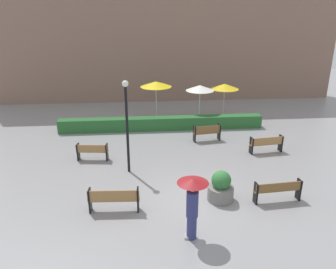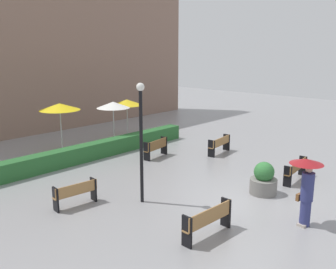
{
  "view_description": "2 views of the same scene",
  "coord_description": "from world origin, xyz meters",
  "px_view_note": "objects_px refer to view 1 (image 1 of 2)",
  "views": [
    {
      "loc": [
        -2.05,
        -11.26,
        6.93
      ],
      "look_at": [
        -0.72,
        3.66,
        1.4
      ],
      "focal_mm": 35.7,
      "sensor_mm": 36.0,
      "label": 1
    },
    {
      "loc": [
        -11.15,
        -6.33,
        5.32
      ],
      "look_at": [
        0.99,
        4.75,
        1.54
      ],
      "focal_mm": 39.77,
      "sensor_mm": 36.0,
      "label": 2
    }
  ],
  "objects_px": {
    "bench_near_left": "(114,199)",
    "bench_back_row": "(207,132)",
    "lamp_post": "(127,118)",
    "pedestrian_with_umbrella": "(192,200)",
    "bench_far_right": "(267,143)",
    "patio_umbrella_white": "(200,88)",
    "patio_umbrella_yellow": "(156,84)",
    "bench_near_right": "(278,190)",
    "bench_far_left": "(92,151)",
    "planter_pot": "(221,188)",
    "patio_umbrella_yellow_far": "(225,86)"
  },
  "relations": [
    {
      "from": "bench_far_left",
      "to": "patio_umbrella_white",
      "type": "relative_size",
      "value": 0.63
    },
    {
      "from": "bench_back_row",
      "to": "bench_far_right",
      "type": "relative_size",
      "value": 0.9
    },
    {
      "from": "bench_near_left",
      "to": "lamp_post",
      "type": "bearing_deg",
      "value": 81.79
    },
    {
      "from": "bench_near_right",
      "to": "patio_umbrella_yellow_far",
      "type": "distance_m",
      "value": 11.25
    },
    {
      "from": "bench_near_left",
      "to": "bench_back_row",
      "type": "bearing_deg",
      "value": 54.59
    },
    {
      "from": "bench_near_right",
      "to": "patio_umbrella_yellow",
      "type": "bearing_deg",
      "value": 110.21
    },
    {
      "from": "pedestrian_with_umbrella",
      "to": "lamp_post",
      "type": "distance_m",
      "value": 5.54
    },
    {
      "from": "lamp_post",
      "to": "patio_umbrella_white",
      "type": "bearing_deg",
      "value": 57.21
    },
    {
      "from": "lamp_post",
      "to": "patio_umbrella_white",
      "type": "height_order",
      "value": "lamp_post"
    },
    {
      "from": "bench_far_left",
      "to": "planter_pot",
      "type": "distance_m",
      "value": 6.86
    },
    {
      "from": "bench_near_left",
      "to": "patio_umbrella_white",
      "type": "relative_size",
      "value": 0.76
    },
    {
      "from": "bench_near_left",
      "to": "pedestrian_with_umbrella",
      "type": "bearing_deg",
      "value": -33.53
    },
    {
      "from": "bench_back_row",
      "to": "bench_near_left",
      "type": "xyz_separation_m",
      "value": [
        -4.81,
        -6.77,
        0.01
      ]
    },
    {
      "from": "bench_near_left",
      "to": "patio_umbrella_yellow",
      "type": "distance_m",
      "value": 11.5
    },
    {
      "from": "bench_back_row",
      "to": "patio_umbrella_white",
      "type": "xyz_separation_m",
      "value": [
        0.16,
        3.48,
        1.76
      ]
    },
    {
      "from": "patio_umbrella_yellow_far",
      "to": "bench_back_row",
      "type": "bearing_deg",
      "value": -114.57
    },
    {
      "from": "bench_back_row",
      "to": "planter_pot",
      "type": "height_order",
      "value": "planter_pot"
    },
    {
      "from": "bench_far_right",
      "to": "pedestrian_with_umbrella",
      "type": "bearing_deg",
      "value": -127.12
    },
    {
      "from": "bench_back_row",
      "to": "bench_far_left",
      "type": "xyz_separation_m",
      "value": [
        -6.15,
        -2.1,
        -0.04
      ]
    },
    {
      "from": "lamp_post",
      "to": "patio_umbrella_yellow",
      "type": "height_order",
      "value": "lamp_post"
    },
    {
      "from": "bench_near_right",
      "to": "bench_near_left",
      "type": "height_order",
      "value": "bench_near_left"
    },
    {
      "from": "bench_back_row",
      "to": "lamp_post",
      "type": "distance_m",
      "value": 5.94
    },
    {
      "from": "bench_back_row",
      "to": "patio_umbrella_white",
      "type": "height_order",
      "value": "patio_umbrella_white"
    },
    {
      "from": "bench_near_right",
      "to": "lamp_post",
      "type": "relative_size",
      "value": 0.45
    },
    {
      "from": "bench_far_left",
      "to": "pedestrian_with_umbrella",
      "type": "relative_size",
      "value": 0.74
    },
    {
      "from": "pedestrian_with_umbrella",
      "to": "patio_umbrella_yellow_far",
      "type": "distance_m",
      "value": 13.66
    },
    {
      "from": "bench_near_left",
      "to": "lamp_post",
      "type": "xyz_separation_m",
      "value": [
        0.47,
        3.26,
        2.03
      ]
    },
    {
      "from": "pedestrian_with_umbrella",
      "to": "patio_umbrella_yellow",
      "type": "xyz_separation_m",
      "value": [
        -0.42,
        12.86,
        1.03
      ]
    },
    {
      "from": "planter_pot",
      "to": "patio_umbrella_yellow_far",
      "type": "xyz_separation_m",
      "value": [
        2.78,
        10.79,
        1.62
      ]
    },
    {
      "from": "patio_umbrella_yellow",
      "to": "bench_far_right",
      "type": "bearing_deg",
      "value": -49.67
    },
    {
      "from": "bench_back_row",
      "to": "pedestrian_with_umbrella",
      "type": "distance_m",
      "value": 8.81
    },
    {
      "from": "lamp_post",
      "to": "patio_umbrella_yellow",
      "type": "relative_size",
      "value": 1.63
    },
    {
      "from": "bench_far_right",
      "to": "bench_near_left",
      "type": "xyz_separation_m",
      "value": [
        -7.54,
        -4.82,
        0.02
      ]
    },
    {
      "from": "bench_back_row",
      "to": "patio_umbrella_white",
      "type": "bearing_deg",
      "value": 87.31
    },
    {
      "from": "bench_far_left",
      "to": "bench_far_right",
      "type": "bearing_deg",
      "value": 0.99
    },
    {
      "from": "bench_near_right",
      "to": "planter_pot",
      "type": "distance_m",
      "value": 2.18
    },
    {
      "from": "bench_back_row",
      "to": "bench_near_right",
      "type": "xyz_separation_m",
      "value": [
        1.42,
        -6.64,
        -0.01
      ]
    },
    {
      "from": "lamp_post",
      "to": "patio_umbrella_white",
      "type": "xyz_separation_m",
      "value": [
        4.5,
        6.99,
        -0.27
      ]
    },
    {
      "from": "planter_pot",
      "to": "lamp_post",
      "type": "distance_m",
      "value": 5.0
    },
    {
      "from": "bench_far_left",
      "to": "bench_near_left",
      "type": "distance_m",
      "value": 4.86
    },
    {
      "from": "planter_pot",
      "to": "patio_umbrella_white",
      "type": "relative_size",
      "value": 0.5
    },
    {
      "from": "bench_near_left",
      "to": "patio_umbrella_yellow",
      "type": "relative_size",
      "value": 0.73
    },
    {
      "from": "patio_umbrella_white",
      "to": "patio_umbrella_yellow_far",
      "type": "relative_size",
      "value": 1.06
    },
    {
      "from": "lamp_post",
      "to": "patio_umbrella_white",
      "type": "distance_m",
      "value": 8.32
    },
    {
      "from": "bench_far_right",
      "to": "pedestrian_with_umbrella",
      "type": "xyz_separation_m",
      "value": [
        -4.95,
        -6.54,
        0.86
      ]
    },
    {
      "from": "bench_far_left",
      "to": "patio_umbrella_yellow",
      "type": "relative_size",
      "value": 0.61
    },
    {
      "from": "pedestrian_with_umbrella",
      "to": "bench_far_right",
      "type": "bearing_deg",
      "value": 52.88
    },
    {
      "from": "patio_umbrella_white",
      "to": "patio_umbrella_yellow_far",
      "type": "xyz_separation_m",
      "value": [
        1.88,
        0.99,
        -0.14
      ]
    },
    {
      "from": "planter_pot",
      "to": "lamp_post",
      "type": "relative_size",
      "value": 0.29
    },
    {
      "from": "patio_umbrella_yellow",
      "to": "patio_umbrella_yellow_far",
      "type": "relative_size",
      "value": 1.11
    }
  ]
}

